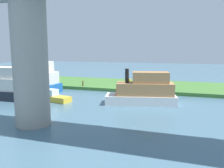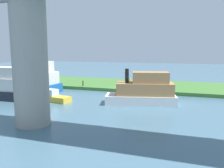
% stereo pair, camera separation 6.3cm
% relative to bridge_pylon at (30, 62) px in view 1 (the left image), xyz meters
% --- Properties ---
extents(ground_plane, '(160.00, 160.00, 0.00)m').
position_rel_bridge_pylon_xyz_m(ground_plane, '(-3.41, -16.54, -5.29)').
color(ground_plane, '#476B7F').
extents(grassy_bank, '(80.00, 12.00, 0.50)m').
position_rel_bridge_pylon_xyz_m(grassy_bank, '(-3.41, -22.54, -5.04)').
color(grassy_bank, '#427533').
rests_on(grassy_bank, ground).
extents(bridge_pylon, '(2.85, 2.85, 10.58)m').
position_rel_bridge_pylon_xyz_m(bridge_pylon, '(0.00, 0.00, 0.00)').
color(bridge_pylon, '#9E998E').
rests_on(bridge_pylon, ground).
extents(person_on_bank, '(0.50, 0.50, 1.39)m').
position_rel_bridge_pylon_xyz_m(person_on_bank, '(-3.75, -19.15, -4.09)').
color(person_on_bank, '#2D334C').
rests_on(person_on_bank, grassy_bank).
extents(mooring_post, '(0.20, 0.20, 0.86)m').
position_rel_bridge_pylon_xyz_m(mooring_post, '(3.74, -17.56, -4.36)').
color(mooring_post, brown).
rests_on(mooring_post, grassy_bank).
extents(motorboat_white, '(10.20, 4.18, 5.08)m').
position_rel_bridge_pylon_xyz_m(motorboat_white, '(10.43, -13.23, -3.41)').
color(motorboat_white, '#195199').
rests_on(motorboat_white, ground).
extents(skiff_small, '(8.53, 4.48, 4.16)m').
position_rel_bridge_pylon_xyz_m(skiff_small, '(-7.50, -10.24, -3.75)').
color(skiff_small, white).
rests_on(skiff_small, ground).
extents(motorboat_red, '(4.55, 2.40, 1.44)m').
position_rel_bridge_pylon_xyz_m(motorboat_red, '(3.38, -8.37, -4.78)').
color(motorboat_red, gold).
rests_on(motorboat_red, ground).
extents(riverboat_paddlewheel, '(8.96, 3.23, 4.53)m').
position_rel_bridge_pylon_xyz_m(riverboat_paddlewheel, '(10.47, -7.62, -3.61)').
color(riverboat_paddlewheel, '#1E232D').
rests_on(riverboat_paddlewheel, ground).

